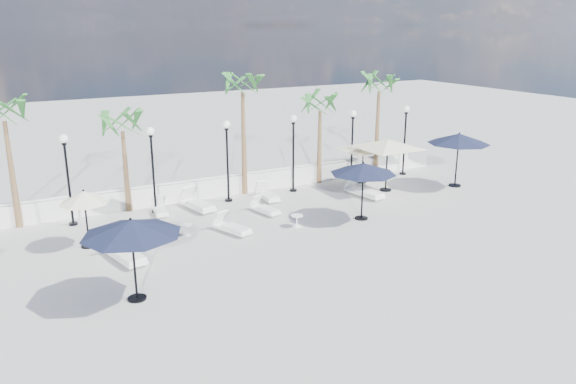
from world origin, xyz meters
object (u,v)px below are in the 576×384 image
parasol_navy_left (131,228)px  parasol_cream_sq_a (363,144)px  lounger_4 (265,208)px  parasol_navy_right (459,139)px  lounger_5 (197,203)px  parasol_cream_small (84,198)px  lounger_7 (364,191)px  lounger_0 (125,253)px  parasol_cream_sq_b (388,140)px  lounger_3 (232,227)px  lounger_2 (160,209)px  lounger_6 (267,194)px  parasol_navy_mid (363,169)px

parasol_navy_left → parasol_cream_sq_a: 15.77m
lounger_4 → parasol_navy_right: bearing=-16.7°
lounger_5 → parasol_cream_sq_a: bearing=-11.0°
lounger_4 → parasol_cream_small: 7.77m
lounger_7 → parasol_cream_sq_a: size_ratio=0.49×
lounger_0 → parasol_cream_sq_b: size_ratio=0.41×
lounger_7 → parasol_navy_right: 5.73m
parasol_navy_left → lounger_7: bearing=23.8°
lounger_3 → parasol_navy_left: size_ratio=0.64×
lounger_2 → lounger_3: size_ratio=0.88×
lounger_7 → parasol_navy_right: (5.24, -0.71, 2.21)m
lounger_6 → parasol_navy_left: bearing=-134.3°
lounger_2 → parasol_cream_sq_b: 11.47m
lounger_5 → parasol_navy_left: bearing=-133.4°
parasol_navy_right → parasol_cream_small: parasol_navy_right is taller
lounger_2 → lounger_4: lounger_4 is taller
parasol_navy_left → parasol_cream_sq_a: size_ratio=0.65×
lounger_7 → parasol_cream_small: size_ratio=1.00×
parasol_navy_mid → lounger_3: bearing=168.4°
lounger_2 → lounger_3: (1.89, -3.67, 0.02)m
lounger_0 → parasol_cream_sq_b: 14.06m
lounger_5 → parasol_navy_right: bearing=-23.7°
lounger_6 → lounger_7: size_ratio=0.84×
lounger_5 → parasol_navy_mid: (5.79, -4.63, 1.95)m
parasol_cream_sq_a → lounger_4: bearing=-162.9°
parasol_cream_sq_b → parasol_cream_sq_a: bearing=95.2°
parasol_navy_right → lounger_0: bearing=-174.7°
lounger_5 → parasol_cream_small: bearing=-167.2°
lounger_2 → parasol_cream_small: parasol_cream_small is taller
lounger_0 → lounger_4: 7.08m
parasol_cream_small → lounger_5: bearing=24.8°
lounger_7 → lounger_3: bearing=-179.4°
lounger_6 → parasol_cream_small: bearing=-162.3°
parasol_cream_sq_a → parasol_cream_sq_b: bearing=-84.8°
lounger_3 → lounger_5: 3.50m
parasol_navy_right → parasol_cream_sq_b: 3.82m
parasol_cream_sq_b → lounger_0: bearing=-168.9°
parasol_cream_sq_b → parasol_navy_right: bearing=-16.3°
parasol_cream_small → lounger_7: bearing=1.6°
lounger_0 → lounger_7: size_ratio=1.01×
parasol_cream_small → parasol_navy_right: bearing=-1.1°
lounger_7 → parasol_cream_small: (-12.93, -0.36, 1.65)m
parasol_navy_left → parasol_navy_mid: (10.35, 2.84, -0.09)m
lounger_3 → lounger_7: 7.75m
parasol_navy_left → parasol_navy_mid: bearing=15.3°
lounger_2 → parasol_cream_sq_a: bearing=6.6°
lounger_5 → lounger_4: bearing=-49.9°
lounger_5 → parasol_cream_sq_b: bearing=-21.9°
lounger_2 → parasol_navy_right: parasol_navy_right is taller
lounger_2 → lounger_7: lounger_7 is taller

